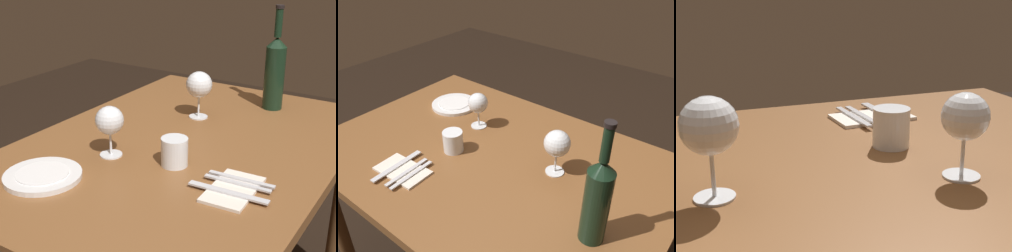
{
  "view_description": "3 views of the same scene",
  "coord_description": "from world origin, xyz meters",
  "views": [
    {
      "loc": [
        1.18,
        0.69,
        1.34
      ],
      "look_at": [
        0.05,
        -0.02,
        0.81
      ],
      "focal_mm": 51.76,
      "sensor_mm": 36.0,
      "label": 1
    },
    {
      "loc": [
        -0.71,
        0.8,
        1.53
      ],
      "look_at": [
        -0.02,
        -0.07,
        0.85
      ],
      "focal_mm": 38.3,
      "sensor_mm": 36.0,
      "label": 2
    },
    {
      "loc": [
        -0.3,
        -0.82,
        1.08
      ],
      "look_at": [
        0.01,
        -0.01,
        0.81
      ],
      "focal_mm": 53.2,
      "sensor_mm": 36.0,
      "label": 3
    }
  ],
  "objects": [
    {
      "name": "table_knife",
      "position": [
        0.21,
        0.26,
        0.75
      ],
      "size": [
        0.03,
        0.21,
        0.0
      ],
      "color": "silver",
      "rests_on": "folded_napkin"
    },
    {
      "name": "fork_inner",
      "position": [
        0.16,
        0.26,
        0.75
      ],
      "size": [
        0.02,
        0.18,
        0.0
      ],
      "color": "silver",
      "rests_on": "folded_napkin"
    },
    {
      "name": "water_tumbler",
      "position": [
        0.14,
        0.05,
        0.78
      ],
      "size": [
        0.08,
        0.08,
        0.08
      ],
      "color": "white",
      "rests_on": "dining_table"
    },
    {
      "name": "dining_table",
      "position": [
        0.0,
        0.0,
        0.65
      ],
      "size": [
        1.3,
        0.9,
        0.74
      ],
      "color": "brown",
      "rests_on": "ground"
    },
    {
      "name": "folded_napkin",
      "position": [
        0.18,
        0.26,
        0.74
      ],
      "size": [
        0.2,
        0.12,
        0.01
      ],
      "color": "silver",
      "rests_on": "dining_table"
    },
    {
      "name": "fork_outer",
      "position": [
        0.13,
        0.26,
        0.75
      ],
      "size": [
        0.02,
        0.18,
        0.0
      ],
      "color": "silver",
      "rests_on": "folded_napkin"
    },
    {
      "name": "wine_glass_left",
      "position": [
        -0.23,
        -0.07,
        0.86
      ],
      "size": [
        0.09,
        0.09,
        0.17
      ],
      "color": "white",
      "rests_on": "dining_table"
    },
    {
      "name": "wine_glass_right",
      "position": [
        0.18,
        -0.14,
        0.85
      ],
      "size": [
        0.08,
        0.08,
        0.15
      ],
      "color": "white",
      "rests_on": "dining_table"
    }
  ]
}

